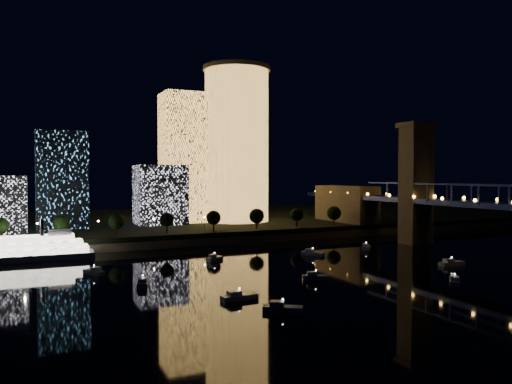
% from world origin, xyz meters
% --- Properties ---
extents(ground, '(520.00, 520.00, 0.00)m').
position_xyz_m(ground, '(0.00, 0.00, 0.00)').
color(ground, black).
rests_on(ground, ground).
extents(far_bank, '(420.00, 160.00, 5.00)m').
position_xyz_m(far_bank, '(0.00, 160.00, 2.50)').
color(far_bank, black).
rests_on(far_bank, ground).
extents(seawall, '(420.00, 6.00, 3.00)m').
position_xyz_m(seawall, '(0.00, 82.00, 1.50)').
color(seawall, '#6B5E4C').
rests_on(seawall, ground).
extents(tower_cylindrical, '(34.00, 34.00, 77.87)m').
position_xyz_m(tower_cylindrical, '(15.43, 124.48, 44.06)').
color(tower_cylindrical, '#FFB651').
rests_on(tower_cylindrical, far_bank).
extents(tower_rectangular, '(20.11, 20.11, 63.97)m').
position_xyz_m(tower_rectangular, '(-10.84, 131.64, 36.99)').
color(tower_rectangular, '#FFB651').
rests_on(tower_rectangular, far_bank).
extents(midrise_blocks, '(104.41, 45.09, 42.44)m').
position_xyz_m(midrise_blocks, '(-70.71, 124.19, 21.49)').
color(midrise_blocks, white).
rests_on(midrise_blocks, far_bank).
extents(riverboat, '(47.31, 11.10, 14.18)m').
position_xyz_m(riverboat, '(-84.36, 71.47, 3.64)').
color(riverboat, silver).
rests_on(riverboat, ground).
extents(motorboats, '(111.56, 71.58, 2.78)m').
position_xyz_m(motorboats, '(-10.35, 14.88, 0.81)').
color(motorboats, silver).
rests_on(motorboats, ground).
extents(esplanade_trees, '(166.58, 6.64, 8.82)m').
position_xyz_m(esplanade_trees, '(-27.91, 88.00, 10.47)').
color(esplanade_trees, black).
rests_on(esplanade_trees, far_bank).
extents(street_lamps, '(132.70, 0.70, 5.65)m').
position_xyz_m(street_lamps, '(-34.00, 94.00, 9.02)').
color(street_lamps, black).
rests_on(street_lamps, far_bank).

